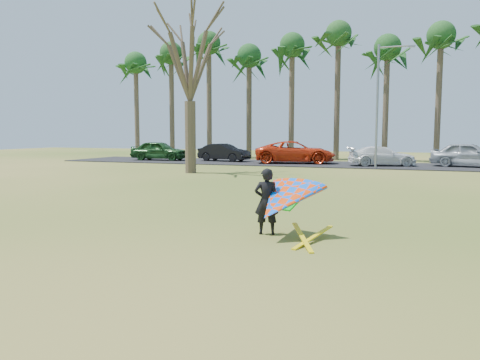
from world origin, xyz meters
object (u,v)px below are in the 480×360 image
(kite_flyer, at_px, (281,201))
(streetlight, at_px, (380,100))
(car_2, at_px, (295,152))
(car_0, at_px, (159,151))
(car_1, at_px, (224,152))
(car_4, at_px, (469,155))
(bare_tree_left, at_px, (189,54))
(car_3, at_px, (382,156))

(kite_flyer, bearing_deg, streetlight, 88.57)
(car_2, bearing_deg, kite_flyer, 179.99)
(car_2, bearing_deg, car_0, 77.54)
(car_0, relative_size, car_1, 1.10)
(car_4, xyz_separation_m, kite_flyer, (-6.23, -24.91, -0.05))
(bare_tree_left, distance_m, kite_flyer, 18.57)
(car_3, xyz_separation_m, kite_flyer, (-0.63, -23.96, 0.11))
(bare_tree_left, relative_size, kite_flyer, 4.06)
(car_0, distance_m, car_2, 11.69)
(car_2, height_order, car_4, car_2)
(car_3, height_order, car_4, car_4)
(streetlight, xyz_separation_m, car_3, (0.09, 2.28, -3.73))
(car_2, distance_m, car_3, 6.39)
(bare_tree_left, bearing_deg, car_2, 68.52)
(car_1, xyz_separation_m, car_2, (6.03, -0.47, 0.13))
(bare_tree_left, bearing_deg, streetlight, 34.57)
(bare_tree_left, xyz_separation_m, kite_flyer, (9.62, -14.68, -6.07))
(car_3, bearing_deg, car_1, 67.28)
(car_3, distance_m, car_4, 5.68)
(car_1, height_order, car_2, car_2)
(streetlight, height_order, car_1, streetlight)
(bare_tree_left, height_order, car_4, bare_tree_left)
(car_2, relative_size, kite_flyer, 2.52)
(car_2, xyz_separation_m, car_3, (6.37, -0.58, -0.16))
(car_1, bearing_deg, car_2, -85.02)
(car_0, bearing_deg, car_3, -97.15)
(streetlight, height_order, car_2, streetlight)
(car_1, distance_m, car_4, 18.00)
(streetlight, relative_size, car_0, 1.69)
(car_1, bearing_deg, car_4, -80.85)
(car_2, bearing_deg, bare_tree_left, 145.35)
(kite_flyer, bearing_deg, bare_tree_left, 123.24)
(bare_tree_left, height_order, car_3, bare_tree_left)
(car_1, height_order, car_3, car_1)
(car_2, relative_size, car_4, 1.23)
(car_1, relative_size, car_2, 0.71)
(bare_tree_left, relative_size, car_3, 2.09)
(bare_tree_left, distance_m, car_2, 12.19)
(streetlight, bearing_deg, car_4, 29.66)
(car_0, bearing_deg, streetlight, -104.37)
(streetlight, bearing_deg, kite_flyer, -91.43)
(streetlight, xyz_separation_m, car_0, (-17.97, 2.72, -3.60))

